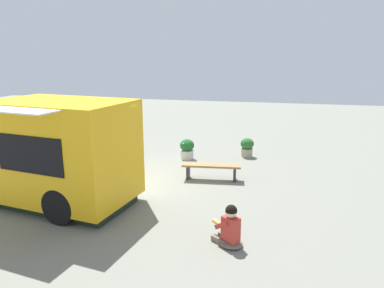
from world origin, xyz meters
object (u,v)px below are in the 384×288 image
planter_flowering_far (247,147)px  person_customer (229,229)px  plaza_bench (211,168)px  food_truck (44,153)px  planter_flowering_near (187,149)px

planter_flowering_far → person_customer: bearing=1.7°
plaza_bench → food_truck: bearing=-56.0°
planter_flowering_near → food_truck: bearing=-29.1°
person_customer → planter_flowering_far: bearing=-178.3°
food_truck → planter_flowering_far: 7.08m
planter_flowering_near → planter_flowering_far: 2.22m
person_customer → plaza_bench: person_customer is taller
person_customer → planter_flowering_near: size_ratio=1.18×
person_customer → planter_flowering_far: (-6.42, -0.20, 0.02)m
planter_flowering_near → plaza_bench: 2.34m
planter_flowering_near → plaza_bench: (1.98, 1.25, -0.01)m
food_truck → plaza_bench: (-2.53, 3.76, -0.89)m
planter_flowering_far → plaza_bench: (2.79, -0.83, -0.01)m
food_truck → person_customer: size_ratio=5.77×
person_customer → planter_flowering_near: 6.06m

